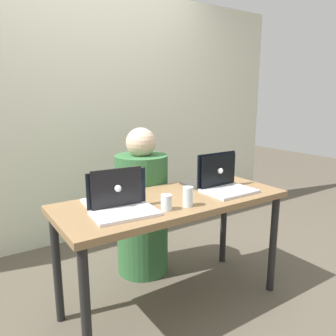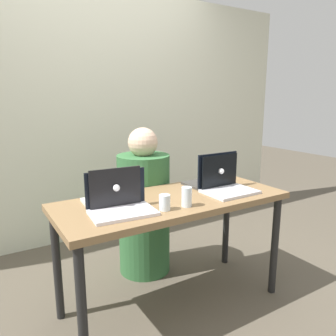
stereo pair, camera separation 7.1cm
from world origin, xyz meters
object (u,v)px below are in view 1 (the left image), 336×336
Objects in this scene: laptop_front_right at (224,183)px; laptop_back_right at (211,179)px; person_at_center at (142,210)px; laptop_back_left at (112,197)px; water_glass_left at (166,203)px; laptop_front_left at (122,204)px; water_glass_center at (188,198)px.

laptop_back_right is (0.00, 0.14, -0.00)m from laptop_front_right.
person_at_center reaches higher than laptop_back_left.
person_at_center is 3.68× the size of laptop_back_left.
person_at_center is 0.75m from water_glass_left.
laptop_front_left reaches higher than water_glass_center.
person_at_center is at bearing 57.40° from laptop_front_left.
laptop_back_right is 0.59m from water_glass_left.
laptop_front_right is at bearing 16.75° from water_glass_center.
laptop_back_right reaches higher than water_glass_left.
laptop_back_left is 0.75m from laptop_back_right.
water_glass_left is at bearing -169.22° from laptop_front_right.
laptop_front_left is at bearing 156.13° from water_glass_left.
laptop_front_left is 4.13× the size of water_glass_left.
water_glass_left is (-0.54, -0.25, -0.01)m from laptop_back_right.
person_at_center is 3.14× the size of laptop_front_left.
laptop_front_right is at bearing 87.54° from laptop_back_right.
laptop_front_right is 0.14m from laptop_back_right.
water_glass_left is 0.14m from water_glass_center.
person_at_center is at bearing 84.19° from water_glass_center.
water_glass_center is at bearing 31.57° from laptop_back_right.
laptop_front_right is (0.75, -0.13, 0.00)m from laptop_back_left.
laptop_front_right is at bearing 174.07° from laptop_back_left.
person_at_center is 0.71m from laptop_front_right.
water_glass_center is (-0.39, -0.12, -0.00)m from laptop_front_right.
laptop_back_right is (0.75, 0.01, 0.00)m from laptop_back_left.
laptop_back_right is at bearing 134.56° from person_at_center.
laptop_front_left is 1.17× the size of laptop_back_right.
person_at_center is 0.67m from laptop_back_left.
water_glass_center is (0.36, -0.11, 0.00)m from laptop_front_left.
laptop_back_left is 1.00× the size of laptop_back_right.
laptop_back_left is at bearing 51.32° from person_at_center.
water_glass_center is (0.36, -0.25, -0.00)m from laptop_back_left.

